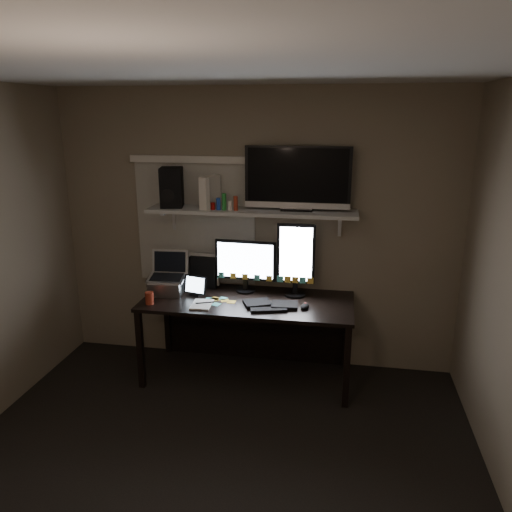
% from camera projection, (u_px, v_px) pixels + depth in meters
% --- Properties ---
extents(floor, '(3.60, 3.60, 0.00)m').
position_uv_depth(floor, '(205.00, 489.00, 3.13)').
color(floor, black).
rests_on(floor, ground).
extents(ceiling, '(3.60, 3.60, 0.00)m').
position_uv_depth(ceiling, '(190.00, 66.00, 2.44)').
color(ceiling, silver).
rests_on(ceiling, back_wall).
extents(back_wall, '(3.60, 0.00, 3.60)m').
position_uv_depth(back_wall, '(255.00, 231.00, 4.49)').
color(back_wall, '#776A55').
rests_on(back_wall, floor).
extents(window_blinds, '(1.10, 0.02, 1.10)m').
position_uv_depth(window_blinds, '(196.00, 224.00, 4.55)').
color(window_blinds, beige).
rests_on(window_blinds, back_wall).
extents(desk, '(1.80, 0.75, 0.73)m').
position_uv_depth(desk, '(250.00, 313.00, 4.44)').
color(desk, black).
rests_on(desk, floor).
extents(wall_shelf, '(1.80, 0.35, 0.03)m').
position_uv_depth(wall_shelf, '(252.00, 211.00, 4.26)').
color(wall_shelf, '#B8B8B3').
rests_on(wall_shelf, back_wall).
extents(monitor_landscape, '(0.55, 0.09, 0.48)m').
position_uv_depth(monitor_landscape, '(245.00, 266.00, 4.41)').
color(monitor_landscape, black).
rests_on(monitor_landscape, desk).
extents(monitor_portrait, '(0.33, 0.06, 0.66)m').
position_uv_depth(monitor_portrait, '(296.00, 260.00, 4.29)').
color(monitor_portrait, black).
rests_on(monitor_portrait, desk).
extents(keyboard, '(0.48, 0.29, 0.03)m').
position_uv_depth(keyboard, '(271.00, 304.00, 4.14)').
color(keyboard, black).
rests_on(keyboard, desk).
extents(mouse, '(0.09, 0.12, 0.04)m').
position_uv_depth(mouse, '(305.00, 306.00, 4.08)').
color(mouse, black).
rests_on(mouse, desk).
extents(notepad, '(0.17, 0.23, 0.01)m').
position_uv_depth(notepad, '(202.00, 304.00, 4.16)').
color(notepad, beige).
rests_on(notepad, desk).
extents(tablet, '(0.23, 0.14, 0.19)m').
position_uv_depth(tablet, '(196.00, 286.00, 4.35)').
color(tablet, black).
rests_on(tablet, desk).
extents(file_sorter, '(0.26, 0.13, 0.31)m').
position_uv_depth(file_sorter, '(204.00, 270.00, 4.57)').
color(file_sorter, black).
rests_on(file_sorter, desk).
extents(laptop, '(0.34, 0.29, 0.36)m').
position_uv_depth(laptop, '(166.00, 274.00, 4.37)').
color(laptop, silver).
rests_on(laptop, desk).
extents(cup, '(0.08, 0.08, 0.10)m').
position_uv_depth(cup, '(150.00, 298.00, 4.17)').
color(cup, maroon).
rests_on(cup, desk).
extents(sticky_notes, '(0.32, 0.25, 0.00)m').
position_uv_depth(sticky_notes, '(219.00, 300.00, 4.26)').
color(sticky_notes, yellow).
rests_on(sticky_notes, desk).
extents(tv, '(0.89, 0.16, 0.53)m').
position_uv_depth(tv, '(298.00, 179.00, 4.16)').
color(tv, black).
rests_on(tv, wall_shelf).
extents(game_console, '(0.14, 0.24, 0.28)m').
position_uv_depth(game_console, '(210.00, 192.00, 4.28)').
color(game_console, silver).
rests_on(game_console, wall_shelf).
extents(speaker, '(0.23, 0.26, 0.34)m').
position_uv_depth(speaker, '(172.00, 187.00, 4.34)').
color(speaker, black).
rests_on(speaker, wall_shelf).
extents(bottles, '(0.23, 0.10, 0.14)m').
position_uv_depth(bottles, '(224.00, 202.00, 4.21)').
color(bottles, '#A50F0C').
rests_on(bottles, wall_shelf).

